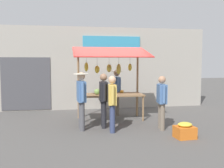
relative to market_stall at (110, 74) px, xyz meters
name	(u,v)px	position (x,y,z in m)	size (l,w,h in m)	color
ground_plane	(110,120)	(-0.01, 0.04, -1.55)	(40.00, 40.00, 0.00)	#514F4C
street_backdrop	(100,68)	(0.04, -2.16, 0.15)	(9.00, 0.30, 3.40)	#9E998E
market_stall	(110,74)	(0.00, 0.00, 0.00)	(2.50, 1.46, 2.50)	olive
vendor_with_sunhat	(117,88)	(-0.38, -0.71, -0.56)	(0.43, 0.71, 1.67)	#726656
shopper_in_grey_tee	(162,99)	(-1.27, 1.55, -0.65)	(0.29, 0.67, 1.57)	#726656
shopper_with_shopping_bag	(104,96)	(0.37, 1.02, -0.61)	(0.24, 0.70, 1.63)	#232328
shopper_in_striped_shirt	(112,100)	(0.20, 1.55, -0.64)	(0.27, 0.68, 1.58)	navy
shopper_with_ponytail	(81,96)	(1.04, 1.18, -0.55)	(0.43, 0.71, 1.68)	#4C4C51
produce_crate_near	(185,131)	(-1.55, 2.49, -1.36)	(0.52, 0.45, 0.42)	#D1661E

